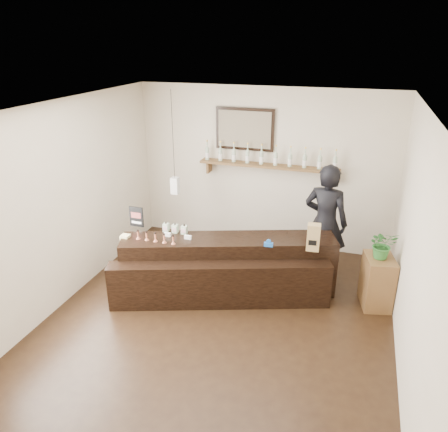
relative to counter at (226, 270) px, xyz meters
name	(u,v)px	position (x,y,z in m)	size (l,w,h in m)	color
ground	(220,317)	(0.10, -0.59, -0.41)	(5.00, 5.00, 0.00)	black
room_shell	(220,200)	(0.10, -0.59, 1.30)	(5.00, 5.00, 5.00)	beige
back_wall_decor	(254,150)	(-0.05, 1.79, 1.35)	(2.66, 0.96, 1.69)	brown
counter	(226,270)	(0.00, 0.00, 0.00)	(3.10, 1.80, 1.01)	black
promo_sign	(136,217)	(-1.44, 0.10, 0.61)	(0.23, 0.03, 0.32)	black
paper_bag	(313,237)	(1.20, 0.11, 0.65)	(0.18, 0.14, 0.38)	#9D7F4C
tape_dispenser	(268,244)	(0.61, 0.03, 0.50)	(0.13, 0.06, 0.10)	#195AB2
side_cabinet	(377,282)	(2.10, 0.37, -0.03)	(0.48, 0.58, 0.75)	brown
potted_plant	(383,244)	(2.10, 0.37, 0.54)	(0.36, 0.31, 0.40)	#2D6E2C
shopkeeper	(326,215)	(1.29, 0.96, 0.63)	(0.76, 0.50, 2.08)	black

